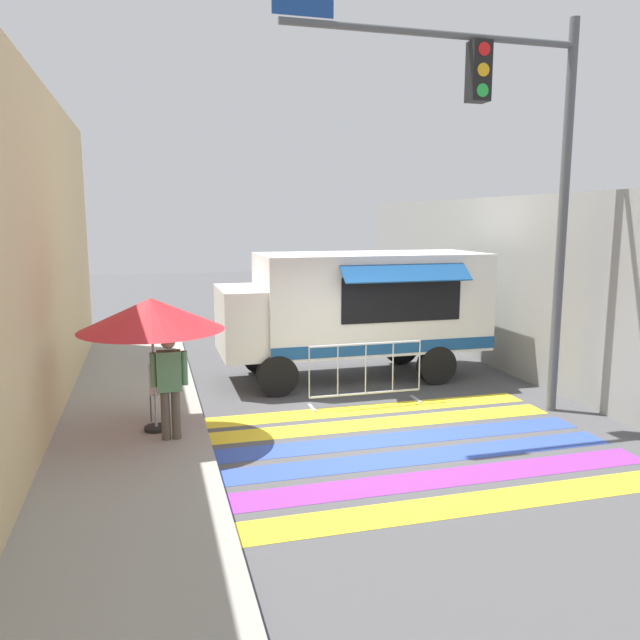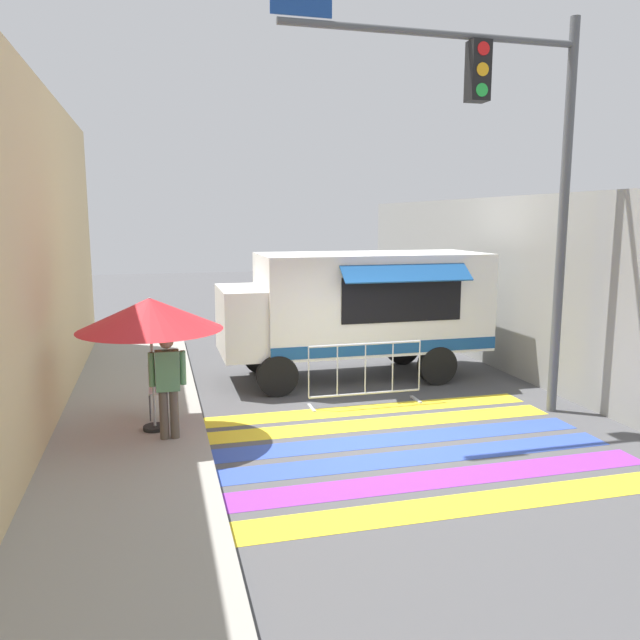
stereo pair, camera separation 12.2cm
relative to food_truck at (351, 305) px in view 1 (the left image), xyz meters
name	(u,v)px [view 1 (the left image)]	position (x,y,z in m)	size (l,w,h in m)	color
ground_plane	(374,428)	(-0.65, -3.17, -1.55)	(60.00, 60.00, 0.00)	#4C4C4F
sidewalk_left	(51,454)	(-5.48, -3.17, -1.48)	(4.40, 16.00, 0.14)	#99968E
building_left_facade	(23,265)	(-5.66, -3.17, 1.18)	(0.25, 16.00, 5.47)	#DBBC84
concrete_wall_right	(506,285)	(3.51, -0.17, 0.35)	(0.20, 16.00, 3.81)	gray
crosswalk_painted	(396,449)	(-0.65, -4.10, -1.55)	(6.40, 4.36, 0.01)	yellow
food_truck	(351,305)	(0.00, 0.00, 0.00)	(5.51, 2.50, 2.63)	white
traffic_signal_pole	(515,148)	(1.72, -3.08, 2.91)	(5.02, 0.29, 6.52)	#515456
patio_umbrella	(151,315)	(-4.03, -2.73, 0.38)	(2.16, 2.16, 2.04)	black
folding_chair	(162,385)	(-3.91, -2.02, -0.90)	(0.42, 0.42, 0.86)	#4C4C51
vendor_person	(169,381)	(-3.82, -3.18, -0.54)	(0.53, 0.21, 1.56)	brown
barricade_front	(366,374)	(-0.34, -1.88, -0.99)	(2.13, 0.44, 1.14)	#B7BABF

